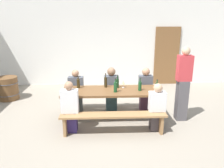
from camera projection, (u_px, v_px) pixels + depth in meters
The scene contains 21 objects.
ground_plane at pixel (112, 119), 5.46m from camera, with size 24.00×24.00×0.00m, color gray.
back_wall at pixel (108, 41), 8.05m from camera, with size 14.00×0.20×3.20m, color silver.
wooden_door at pixel (167, 56), 8.16m from camera, with size 0.90×0.06×2.10m, color brown.
tasting_table at pixel (112, 93), 5.26m from camera, with size 2.33×0.81×0.75m.
bench_near at pixel (113, 118), 4.68m from camera, with size 2.23×0.30×0.45m.
bench_far at pixel (111, 96), 6.03m from camera, with size 2.23×0.30×0.45m.
wine_bottle_0 at pixel (117, 83), 5.41m from camera, with size 0.07×0.07×0.31m.
wine_bottle_1 at pixel (140, 86), 5.18m from camera, with size 0.08×0.08×0.31m.
wine_bottle_2 at pixel (157, 87), 5.09m from camera, with size 0.08×0.08×0.29m.
wine_bottle_3 at pixel (78, 83), 5.37m from camera, with size 0.08×0.08×0.30m.
wine_bottle_4 at pixel (115, 87), 5.07m from camera, with size 0.08×0.08×0.33m.
wine_bottle_5 at pixel (106, 82), 5.43m from camera, with size 0.07×0.07×0.35m.
wine_glass_0 at pixel (123, 82), 5.40m from camera, with size 0.08×0.08×0.18m.
wine_glass_1 at pixel (157, 85), 5.23m from camera, with size 0.08×0.08×0.16m.
seated_guest_near_0 at pixel (70, 108), 4.74m from camera, with size 0.36×0.24×1.13m.
seated_guest_near_1 at pixel (157, 108), 4.82m from camera, with size 0.35×0.24×1.06m.
seated_guest_far_0 at pixel (76, 92), 5.80m from camera, with size 0.39×0.24×1.13m.
seated_guest_far_1 at pixel (111, 90), 5.83m from camera, with size 0.38×0.24×1.17m.
seated_guest_far_2 at pixel (145, 90), 5.87m from camera, with size 0.35×0.24×1.16m.
standing_host at pixel (183, 85), 5.22m from camera, with size 0.33×0.24×1.77m.
wine_barrel at pixel (8, 88), 6.72m from camera, with size 0.63×0.63×0.69m.
Camera 1 is at (-0.22, -4.99, 2.37)m, focal length 35.68 mm.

